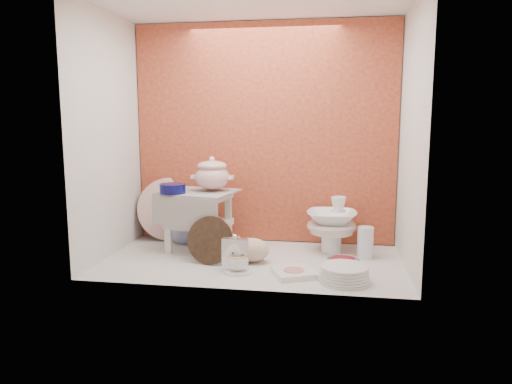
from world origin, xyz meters
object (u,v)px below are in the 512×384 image
at_px(dinner_plate_stack, 344,274).
at_px(crystal_bowl, 343,264).
at_px(floral_platter, 170,209).
at_px(step_stool, 199,221).
at_px(plush_pig, 252,249).
at_px(mantel_clock, 235,253).
at_px(soup_tureen, 212,174).
at_px(gold_rim_teacup, 238,262).
at_px(porcelain_tower, 332,224).
at_px(blue_white_vase, 185,223).

height_order(dinner_plate_stack, crystal_bowl, dinner_plate_stack).
bearing_deg(dinner_plate_stack, floral_platter, 149.11).
bearing_deg(step_stool, floral_platter, 150.32).
bearing_deg(dinner_plate_stack, plush_pig, 153.54).
xyz_separation_m(step_stool, mantel_clock, (0.32, -0.39, -0.09)).
height_order(mantel_clock, dinner_plate_stack, mantel_clock).
xyz_separation_m(soup_tureen, crystal_bowl, (0.84, -0.29, -0.47)).
distance_m(plush_pig, gold_rim_teacup, 0.20).
bearing_deg(soup_tureen, porcelain_tower, 4.50).
distance_m(gold_rim_teacup, crystal_bowl, 0.61).
xyz_separation_m(blue_white_vase, plush_pig, (0.54, -0.39, -0.06)).
distance_m(blue_white_vase, porcelain_tower, 1.01).
relative_size(soup_tureen, blue_white_vase, 0.97).
xyz_separation_m(mantel_clock, dinner_plate_stack, (0.61, -0.09, -0.06)).
height_order(step_stool, soup_tureen, soup_tureen).
xyz_separation_m(dinner_plate_stack, porcelain_tower, (-0.07, 0.57, 0.14)).
bearing_deg(crystal_bowl, mantel_clock, -167.30).
bearing_deg(soup_tureen, crystal_bowl, -18.81).
bearing_deg(gold_rim_teacup, plush_pig, 76.89).
relative_size(dinner_plate_stack, crystal_bowl, 1.42).
bearing_deg(plush_pig, blue_white_vase, 149.52).
bearing_deg(blue_white_vase, plush_pig, -36.02).
bearing_deg(floral_platter, step_stool, -40.84).
height_order(blue_white_vase, porcelain_tower, porcelain_tower).
bearing_deg(gold_rim_teacup, blue_white_vase, 129.98).
relative_size(floral_platter, mantel_clock, 2.14).
height_order(blue_white_vase, dinner_plate_stack, blue_white_vase).
relative_size(blue_white_vase, dinner_plate_stack, 1.01).
height_order(soup_tureen, floral_platter, soup_tureen).
distance_m(dinner_plate_stack, crystal_bowl, 0.22).
relative_size(gold_rim_teacup, crystal_bowl, 0.60).
distance_m(floral_platter, gold_rim_teacup, 0.92).
distance_m(step_stool, soup_tureen, 0.32).
relative_size(plush_pig, crystal_bowl, 1.40).
height_order(step_stool, gold_rim_teacup, step_stool).
distance_m(soup_tureen, dinner_plate_stack, 1.08).
distance_m(gold_rim_teacup, dinner_plate_stack, 0.59).
height_order(dinner_plate_stack, porcelain_tower, porcelain_tower).
distance_m(step_stool, crystal_bowl, 0.97).
bearing_deg(mantel_clock, blue_white_vase, 136.71).
xyz_separation_m(blue_white_vase, gold_rim_teacup, (0.49, -0.59, -0.08)).
relative_size(floral_platter, dinner_plate_stack, 1.65).
bearing_deg(plush_pig, dinner_plate_stack, -20.92).
bearing_deg(mantel_clock, step_stool, 136.43).
distance_m(floral_platter, dinner_plate_stack, 1.42).
bearing_deg(blue_white_vase, dinner_plate_stack, -31.48).
xyz_separation_m(soup_tureen, porcelain_tower, (0.77, 0.06, -0.32)).
xyz_separation_m(step_stool, porcelain_tower, (0.85, 0.09, -0.01)).
height_order(floral_platter, crystal_bowl, floral_platter).
height_order(step_stool, mantel_clock, step_stool).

